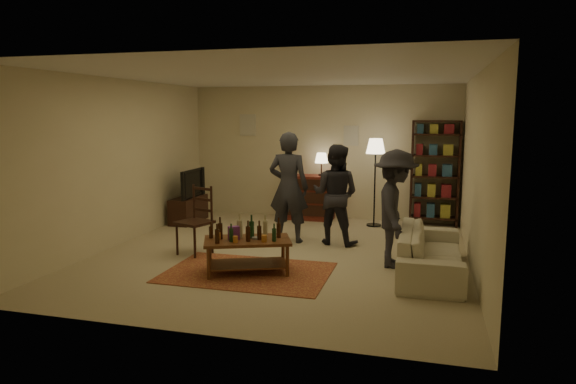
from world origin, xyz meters
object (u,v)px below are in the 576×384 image
at_px(floor_lamp, 376,152).
at_px(person_left, 289,187).
at_px(person_by_sofa, 395,209).
at_px(sofa, 431,252).
at_px(bookshelf, 435,172).
at_px(coffee_table, 246,243).
at_px(person_right, 335,195).
at_px(dresser, 309,196).
at_px(dining_chair, 197,217).
at_px(tv_stand, 189,203).

distance_m(floor_lamp, person_left, 2.10).
bearing_deg(person_left, person_by_sofa, 152.31).
xyz_separation_m(floor_lamp, person_left, (-1.26, -1.60, -0.50)).
distance_m(floor_lamp, sofa, 3.19).
xyz_separation_m(sofa, person_left, (-2.31, 1.20, 0.62)).
relative_size(bookshelf, person_by_sofa, 1.22).
relative_size(coffee_table, person_right, 0.79).
xyz_separation_m(coffee_table, person_right, (0.87, 1.90, 0.41)).
bearing_deg(coffee_table, person_right, 65.44).
distance_m(dresser, bookshelf, 2.50).
xyz_separation_m(dining_chair, floor_lamp, (2.42, 2.69, 0.85)).
xyz_separation_m(tv_stand, person_left, (2.34, -1.00, 0.54)).
distance_m(coffee_table, person_left, 1.90).
height_order(floor_lamp, sofa, floor_lamp).
bearing_deg(dresser, person_right, -64.96).
xyz_separation_m(dresser, sofa, (2.39, -3.11, -0.17)).
xyz_separation_m(dining_chair, dresser, (1.07, 3.00, -0.09)).
xyz_separation_m(person_left, person_right, (0.78, 0.07, -0.10)).
bearing_deg(person_right, tv_stand, -6.41).
distance_m(dresser, person_by_sofa, 3.47).
height_order(dining_chair, tv_stand, dining_chair).
distance_m(coffee_table, person_right, 2.13).
height_order(coffee_table, dresser, dresser).
bearing_deg(dresser, coffee_table, -90.10).
relative_size(dining_chair, person_right, 0.65).
bearing_deg(sofa, person_by_sofa, 66.20).
bearing_deg(person_left, person_right, -173.89).
bearing_deg(bookshelf, dresser, -178.43).
bearing_deg(bookshelf, person_right, -129.58).
relative_size(sofa, person_right, 1.26).
distance_m(tv_stand, sofa, 5.14).
bearing_deg(dining_chair, coffee_table, -15.20).
distance_m(coffee_table, floor_lamp, 3.82).
height_order(person_right, person_by_sofa, person_by_sofa).
relative_size(dining_chair, tv_stand, 1.01).
bearing_deg(tv_stand, person_left, -23.20).
bearing_deg(person_by_sofa, floor_lamp, 7.08).
distance_m(bookshelf, floor_lamp, 1.22).
distance_m(bookshelf, person_right, 2.48).
bearing_deg(tv_stand, person_right, -16.60).
bearing_deg(person_by_sofa, dining_chair, 87.16).
bearing_deg(sofa, person_left, 62.56).
bearing_deg(bookshelf, floor_lamp, -160.91).
xyz_separation_m(dining_chair, sofa, (3.46, -0.12, -0.26)).
distance_m(coffee_table, dining_chair, 1.31).
distance_m(sofa, person_by_sofa, 0.76).
bearing_deg(dining_chair, person_by_sofa, 21.65).
bearing_deg(dining_chair, sofa, 17.71).
relative_size(coffee_table, floor_lamp, 0.77).
xyz_separation_m(tv_stand, person_by_sofa, (4.14, -1.98, 0.44)).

